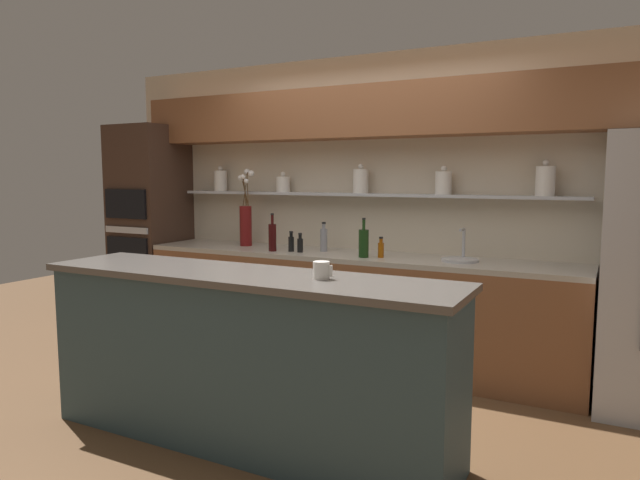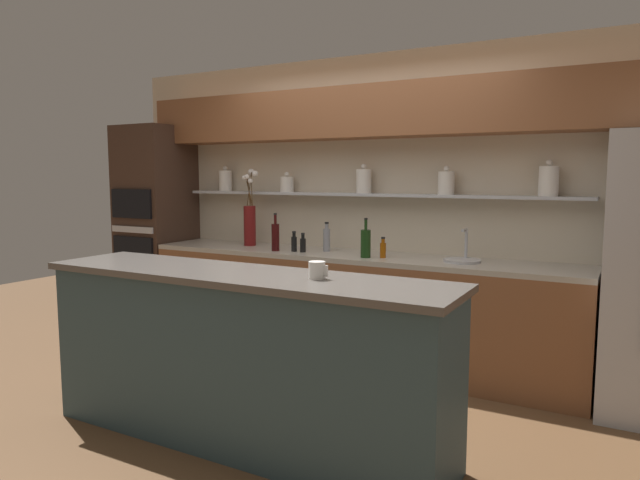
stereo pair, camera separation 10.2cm
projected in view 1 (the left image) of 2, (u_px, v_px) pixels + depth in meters
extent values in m
plane|color=brown|center=(282.00, 416.00, 3.73)|extent=(12.00, 12.00, 0.00)
cube|color=beige|center=(375.00, 207.00, 5.00)|extent=(5.20, 0.10, 2.60)
cube|color=#B7B7BC|center=(360.00, 195.00, 4.90)|extent=(3.65, 0.18, 0.02)
cylinder|color=silver|center=(220.00, 181.00, 5.56)|extent=(0.13, 0.13, 0.20)
sphere|color=silver|center=(220.00, 168.00, 5.55)|extent=(0.04, 0.04, 0.04)
cylinder|color=silver|center=(283.00, 184.00, 5.24)|extent=(0.13, 0.13, 0.14)
sphere|color=silver|center=(283.00, 174.00, 5.23)|extent=(0.04, 0.04, 0.04)
cylinder|color=silver|center=(361.00, 181.00, 4.88)|extent=(0.13, 0.13, 0.20)
sphere|color=silver|center=(361.00, 166.00, 4.86)|extent=(0.05, 0.05, 0.05)
cylinder|color=silver|center=(443.00, 183.00, 4.55)|extent=(0.13, 0.13, 0.18)
sphere|color=silver|center=(444.00, 169.00, 4.54)|extent=(0.05, 0.05, 0.05)
cylinder|color=silver|center=(545.00, 181.00, 4.20)|extent=(0.14, 0.14, 0.22)
sphere|color=silver|center=(546.00, 163.00, 4.18)|extent=(0.05, 0.05, 0.05)
cube|color=brown|center=(367.00, 112.00, 4.71)|extent=(4.42, 0.34, 0.42)
cube|color=brown|center=(348.00, 310.00, 4.82)|extent=(3.75, 0.62, 0.88)
cube|color=#ADA393|center=(349.00, 256.00, 4.77)|extent=(3.75, 0.62, 0.04)
cube|color=#334C56|center=(244.00, 362.00, 3.31)|extent=(2.51, 0.55, 0.98)
cube|color=#56514C|center=(243.00, 276.00, 3.26)|extent=(2.57, 0.61, 0.04)
cube|color=#3D281E|center=(151.00, 229.00, 5.76)|extent=(0.61, 0.62, 2.06)
cube|color=black|center=(127.00, 258.00, 5.51)|extent=(0.51, 0.02, 0.40)
cube|color=black|center=(125.00, 204.00, 5.45)|extent=(0.51, 0.02, 0.28)
cube|color=#B7B7BC|center=(126.00, 230.00, 5.48)|extent=(0.54, 0.02, 0.06)
cylinder|color=maroon|center=(246.00, 226.00, 5.29)|extent=(0.11, 0.11, 0.37)
cylinder|color=#4C3319|center=(245.00, 192.00, 5.26)|extent=(0.06, 0.05, 0.26)
sphere|color=silver|center=(240.00, 178.00, 5.23)|extent=(0.05, 0.05, 0.05)
cylinder|color=#4C3319|center=(246.00, 194.00, 5.25)|extent=(0.04, 0.05, 0.23)
sphere|color=silver|center=(246.00, 181.00, 5.20)|extent=(0.04, 0.04, 0.04)
cylinder|color=#4C3319|center=(245.00, 189.00, 5.26)|extent=(0.06, 0.02, 0.31)
sphere|color=silver|center=(247.00, 172.00, 5.28)|extent=(0.06, 0.06, 0.06)
cylinder|color=#4C3319|center=(248.00, 190.00, 5.24)|extent=(0.01, 0.02, 0.30)
sphere|color=silver|center=(251.00, 174.00, 5.21)|extent=(0.06, 0.06, 0.06)
cylinder|color=#4C3319|center=(245.00, 192.00, 5.25)|extent=(0.05, 0.01, 0.27)
sphere|color=silver|center=(243.00, 177.00, 5.20)|extent=(0.04, 0.04, 0.04)
cylinder|color=#B7B7BC|center=(460.00, 260.00, 4.34)|extent=(0.28, 0.28, 0.02)
cylinder|color=#B7B7BC|center=(464.00, 243.00, 4.42)|extent=(0.02, 0.02, 0.22)
cylinder|color=#B7B7BC|center=(462.00, 230.00, 4.35)|extent=(0.02, 0.12, 0.02)
cylinder|color=gray|center=(324.00, 240.00, 4.91)|extent=(0.06, 0.06, 0.19)
cylinder|color=gray|center=(324.00, 226.00, 4.89)|extent=(0.03, 0.03, 0.04)
cylinder|color=black|center=(324.00, 223.00, 4.89)|extent=(0.03, 0.03, 0.01)
cylinder|color=#9E4C0A|center=(381.00, 250.00, 4.54)|extent=(0.05, 0.05, 0.12)
cylinder|color=#9E4C0A|center=(381.00, 241.00, 4.53)|extent=(0.03, 0.03, 0.04)
cylinder|color=black|center=(381.00, 238.00, 4.53)|extent=(0.03, 0.03, 0.01)
cylinder|color=black|center=(300.00, 245.00, 4.85)|extent=(0.05, 0.05, 0.12)
cylinder|color=black|center=(300.00, 237.00, 4.84)|extent=(0.03, 0.03, 0.04)
cylinder|color=black|center=(300.00, 234.00, 4.84)|extent=(0.03, 0.03, 0.01)
cylinder|color=#193814|center=(364.00, 244.00, 4.54)|extent=(0.08, 0.08, 0.22)
cylinder|color=#193814|center=(364.00, 225.00, 4.52)|extent=(0.02, 0.02, 0.08)
cylinder|color=black|center=(364.00, 219.00, 4.52)|extent=(0.03, 0.03, 0.01)
cylinder|color=black|center=(291.00, 244.00, 4.89)|extent=(0.05, 0.05, 0.13)
cylinder|color=black|center=(291.00, 235.00, 4.88)|extent=(0.03, 0.03, 0.04)
cylinder|color=black|center=(291.00, 232.00, 4.88)|extent=(0.03, 0.03, 0.01)
cylinder|color=#380C0C|center=(272.00, 238.00, 4.92)|extent=(0.07, 0.07, 0.23)
cylinder|color=#380C0C|center=(272.00, 219.00, 4.90)|extent=(0.02, 0.02, 0.08)
cylinder|color=black|center=(272.00, 214.00, 4.89)|extent=(0.03, 0.03, 0.01)
cylinder|color=silver|center=(321.00, 270.00, 3.05)|extent=(0.09, 0.09, 0.09)
cube|color=silver|center=(330.00, 271.00, 3.02)|extent=(0.02, 0.01, 0.06)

